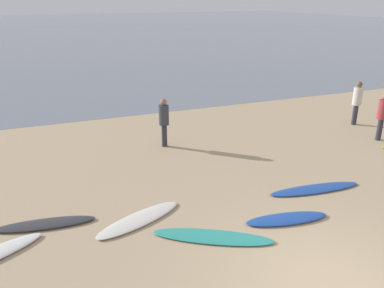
{
  "coord_description": "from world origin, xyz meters",
  "views": [
    {
      "loc": [
        -4.39,
        -4.38,
        4.92
      ],
      "look_at": [
        -0.19,
        6.17,
        0.6
      ],
      "focal_mm": 36.88,
      "sensor_mm": 36.0,
      "label": 1
    }
  ],
  "objects_px": {
    "surfboard_2": "(45,224)",
    "person_3": "(382,113)",
    "surfboard_6": "(315,189)",
    "person_2": "(164,119)",
    "surfboard_5": "(287,219)",
    "surfboard_3": "(139,219)",
    "person_1": "(357,99)",
    "surfboard_4": "(213,237)"
  },
  "relations": [
    {
      "from": "person_2",
      "to": "surfboard_6",
      "type": "bearing_deg",
      "value": -171.32
    },
    {
      "from": "surfboard_2",
      "to": "surfboard_5",
      "type": "relative_size",
      "value": 1.11
    },
    {
      "from": "surfboard_3",
      "to": "surfboard_6",
      "type": "distance_m",
      "value": 4.78
    },
    {
      "from": "person_1",
      "to": "person_3",
      "type": "relative_size",
      "value": 1.03
    },
    {
      "from": "person_1",
      "to": "surfboard_5",
      "type": "bearing_deg",
      "value": 176.57
    },
    {
      "from": "surfboard_2",
      "to": "surfboard_6",
      "type": "xyz_separation_m",
      "value": [
        6.81,
        -0.84,
        -0.01
      ]
    },
    {
      "from": "person_2",
      "to": "person_3",
      "type": "xyz_separation_m",
      "value": [
        7.36,
        -2.26,
        0.01
      ]
    },
    {
      "from": "surfboard_5",
      "to": "person_2",
      "type": "xyz_separation_m",
      "value": [
        -1.15,
        5.63,
        0.95
      ]
    },
    {
      "from": "surfboard_2",
      "to": "person_1",
      "type": "distance_m",
      "value": 12.42
    },
    {
      "from": "surfboard_4",
      "to": "person_2",
      "type": "height_order",
      "value": "person_2"
    },
    {
      "from": "surfboard_3",
      "to": "person_3",
      "type": "bearing_deg",
      "value": -9.9
    },
    {
      "from": "surfboard_2",
      "to": "person_1",
      "type": "bearing_deg",
      "value": 23.22
    },
    {
      "from": "surfboard_5",
      "to": "surfboard_6",
      "type": "xyz_separation_m",
      "value": [
        1.59,
        1.01,
        -0.01
      ]
    },
    {
      "from": "surfboard_3",
      "to": "surfboard_6",
      "type": "relative_size",
      "value": 0.87
    },
    {
      "from": "person_2",
      "to": "surfboard_5",
      "type": "bearing_deg",
      "value": 169.6
    },
    {
      "from": "surfboard_4",
      "to": "surfboard_6",
      "type": "bearing_deg",
      "value": 46.29
    },
    {
      "from": "surfboard_5",
      "to": "person_1",
      "type": "bearing_deg",
      "value": 46.81
    },
    {
      "from": "person_2",
      "to": "surfboard_4",
      "type": "bearing_deg",
      "value": 150.58
    },
    {
      "from": "surfboard_2",
      "to": "surfboard_6",
      "type": "distance_m",
      "value": 6.86
    },
    {
      "from": "surfboard_2",
      "to": "person_3",
      "type": "relative_size",
      "value": 1.3
    },
    {
      "from": "surfboard_3",
      "to": "person_1",
      "type": "height_order",
      "value": "person_1"
    },
    {
      "from": "surfboard_6",
      "to": "person_3",
      "type": "xyz_separation_m",
      "value": [
        4.62,
        2.37,
        0.97
      ]
    },
    {
      "from": "surfboard_6",
      "to": "surfboard_2",
      "type": "bearing_deg",
      "value": 178.91
    },
    {
      "from": "surfboard_3",
      "to": "person_2",
      "type": "bearing_deg",
      "value": 42.37
    },
    {
      "from": "surfboard_2",
      "to": "person_3",
      "type": "height_order",
      "value": "person_3"
    },
    {
      "from": "surfboard_2",
      "to": "surfboard_4",
      "type": "height_order",
      "value": "surfboard_2"
    },
    {
      "from": "surfboard_3",
      "to": "person_2",
      "type": "height_order",
      "value": "person_2"
    },
    {
      "from": "surfboard_3",
      "to": "person_1",
      "type": "distance_m",
      "value": 10.68
    },
    {
      "from": "surfboard_5",
      "to": "person_3",
      "type": "xyz_separation_m",
      "value": [
        6.21,
        3.37,
        0.96
      ]
    },
    {
      "from": "surfboard_5",
      "to": "person_1",
      "type": "distance_m",
      "value": 8.51
    },
    {
      "from": "surfboard_6",
      "to": "person_3",
      "type": "relative_size",
      "value": 1.54
    },
    {
      "from": "surfboard_2",
      "to": "surfboard_6",
      "type": "bearing_deg",
      "value": 0.8
    },
    {
      "from": "surfboard_3",
      "to": "person_2",
      "type": "xyz_separation_m",
      "value": [
        2.04,
        4.37,
        0.95
      ]
    },
    {
      "from": "surfboard_3",
      "to": "surfboard_4",
      "type": "distance_m",
      "value": 1.82
    },
    {
      "from": "person_3",
      "to": "surfboard_5",
      "type": "bearing_deg",
      "value": 88.59
    },
    {
      "from": "surfboard_5",
      "to": "person_2",
      "type": "bearing_deg",
      "value": 110.93
    },
    {
      "from": "surfboard_2",
      "to": "surfboard_5",
      "type": "height_order",
      "value": "same"
    },
    {
      "from": "person_3",
      "to": "person_2",
      "type": "bearing_deg",
      "value": 43.0
    },
    {
      "from": "person_3",
      "to": "person_1",
      "type": "bearing_deg",
      "value": -45.96
    },
    {
      "from": "surfboard_6",
      "to": "person_1",
      "type": "height_order",
      "value": "person_1"
    },
    {
      "from": "surfboard_6",
      "to": "person_2",
      "type": "xyz_separation_m",
      "value": [
        -2.73,
        4.62,
        0.96
      ]
    },
    {
      "from": "surfboard_2",
      "to": "surfboard_4",
      "type": "bearing_deg",
      "value": -21.33
    }
  ]
}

